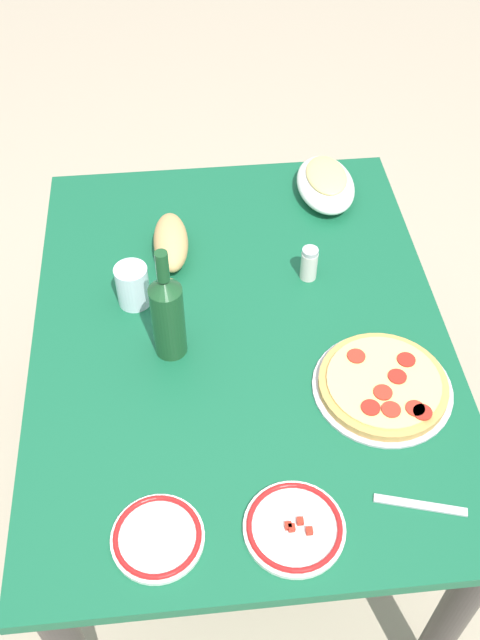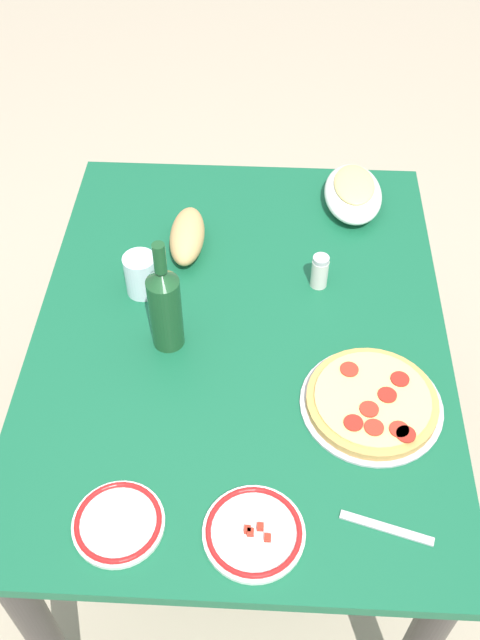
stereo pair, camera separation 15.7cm
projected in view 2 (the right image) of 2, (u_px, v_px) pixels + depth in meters
ground_plane at (240, 490)px, 2.15m from camera, size 8.00×8.00×0.00m
dining_table at (240, 363)px, 1.69m from camera, size 1.22×0.92×0.74m
pepperoni_pizza at (372, 402)px, 1.45m from camera, size 0.29×0.29×0.03m
baked_pasta_dish at (353, 192)px, 1.86m from camera, size 0.24×0.15×0.08m
wine_bottle at (165, 306)px, 1.49m from camera, size 0.07×0.07×0.29m
water_glass at (141, 275)px, 1.64m from camera, size 0.08×0.08×0.10m
side_plate_near at (118, 523)px, 1.28m from camera, size 0.17×0.17×0.02m
side_plate_far at (254, 532)px, 1.27m from camera, size 0.18×0.18×0.02m
bread_loaf at (187, 236)px, 1.75m from camera, size 0.20×0.08×0.08m
spice_shaker at (320, 271)px, 1.66m from camera, size 0.04×0.04×0.09m
fork_left at (386, 528)px, 1.28m from camera, size 0.06×0.17×0.00m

